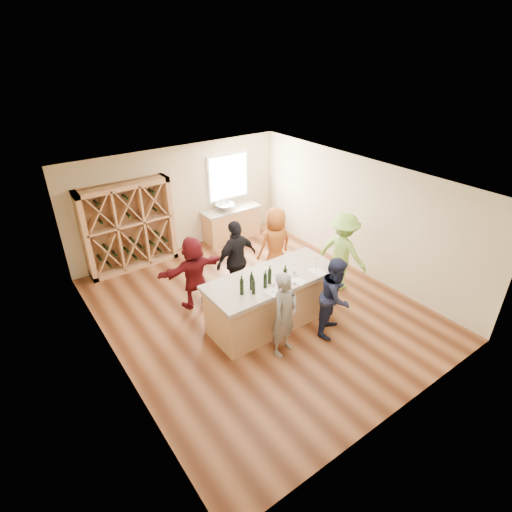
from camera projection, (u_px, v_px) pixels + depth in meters
floor at (258, 309)px, 8.70m from camera, size 6.00×7.00×0.10m
ceiling at (258, 181)px, 7.30m from camera, size 6.00×7.00×0.10m
wall_back at (179, 199)px, 10.52m from camera, size 6.00×0.10×2.80m
wall_front at (410, 349)px, 5.48m from camera, size 6.00×0.10×2.80m
wall_left at (105, 302)px, 6.44m from camera, size 0.10×7.00×2.80m
wall_right at (361, 215)px, 9.56m from camera, size 0.10×7.00×2.80m
window_frame at (228, 177)px, 11.06m from camera, size 1.30×0.06×1.30m
window_pane at (229, 177)px, 11.04m from camera, size 1.18×0.01×1.18m
wine_rack at (129, 227)px, 9.70m from camera, size 2.20×0.45×2.20m
back_counter_base at (232, 224)px, 11.46m from camera, size 1.60×0.58×0.86m
back_counter_top at (231, 209)px, 11.24m from camera, size 1.70×0.62×0.06m
sink at (225, 207)px, 11.07m from camera, size 0.54×0.54×0.19m
faucet at (222, 203)px, 11.17m from camera, size 0.02×0.02×0.30m
tasting_counter_base at (272, 301)px, 8.01m from camera, size 2.60×1.00×1.00m
tasting_counter_top at (273, 278)px, 7.75m from camera, size 2.72×1.12×0.08m
wine_bottle_a at (242, 287)px, 7.14m from camera, size 0.08×0.08×0.30m
wine_bottle_b at (254, 288)px, 7.15m from camera, size 0.09×0.09×0.27m
wine_bottle_c at (252, 282)px, 7.27m from camera, size 0.09×0.09×0.30m
wine_bottle_d at (265, 281)px, 7.33m from camera, size 0.09×0.09×0.29m
wine_bottle_e at (270, 276)px, 7.45m from camera, size 0.09×0.09×0.30m
wine_glass_a at (273, 288)px, 7.22m from camera, size 0.08×0.08×0.19m
wine_glass_b at (295, 280)px, 7.47m from camera, size 0.07×0.07×0.18m
wine_glass_c at (316, 271)px, 7.75m from camera, size 0.07×0.07×0.19m
wine_glass_d at (295, 269)px, 7.81m from camera, size 0.08×0.08×0.17m
wine_glass_e at (317, 262)px, 8.02m from camera, size 0.09×0.09×0.20m
tasting_menu_a at (272, 292)px, 7.26m from camera, size 0.25×0.31×0.00m
tasting_menu_b at (298, 281)px, 7.59m from camera, size 0.28×0.33×0.00m
tasting_menu_c at (317, 271)px, 7.90m from camera, size 0.29×0.36×0.00m
person_near_left at (285, 314)px, 7.07m from camera, size 0.71×0.61×1.68m
person_near_right at (335, 296)px, 7.61m from camera, size 0.90×0.76×1.63m
person_server at (343, 252)px, 8.97m from camera, size 0.80×1.27×1.83m
person_far_mid at (237, 259)px, 8.68m from camera, size 1.12×0.67×1.81m
person_far_right at (275, 245)px, 9.32m from camera, size 0.90×0.60×1.80m
person_far_left at (194, 272)px, 8.41m from camera, size 1.51×0.57×1.62m
wine_bottle_f at (285, 276)px, 7.47m from camera, size 0.07×0.07×0.30m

